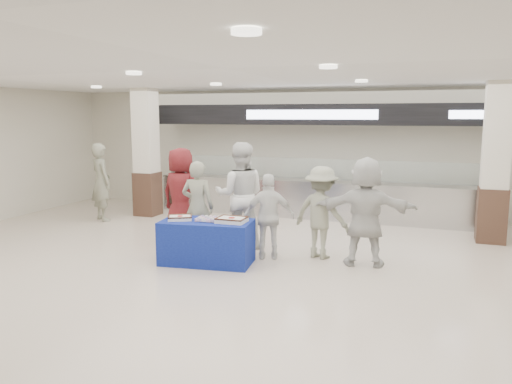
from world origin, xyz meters
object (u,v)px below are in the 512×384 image
at_px(civilian_white, 365,212).
at_px(soldier_bg, 101,182).
at_px(soldier_b, 321,213).
at_px(chef_tall, 240,195).
at_px(display_table, 207,242).
at_px(sheet_cake_right, 232,219).
at_px(cupcake_tray, 208,219).
at_px(chef_short, 269,217).
at_px(sheet_cake_left, 180,217).
at_px(soldier_a, 198,207).
at_px(civilian_maroon, 181,194).

relative_size(civilian_white, soldier_bg, 0.99).
bearing_deg(soldier_b, chef_tall, 11.05).
bearing_deg(soldier_b, civilian_white, -175.57).
relative_size(display_table, sheet_cake_right, 3.23).
relative_size(cupcake_tray, civilian_white, 0.22).
xyz_separation_m(chef_tall, chef_short, (0.79, -0.58, -0.25)).
distance_m(sheet_cake_left, soldier_b, 2.49).
bearing_deg(soldier_b, sheet_cake_left, 44.52).
distance_m(sheet_cake_right, soldier_b, 1.64).
relative_size(sheet_cake_left, cupcake_tray, 1.25).
bearing_deg(chef_tall, display_table, 65.72).
height_order(cupcake_tray, chef_short, chef_short).
height_order(soldier_a, chef_short, soldier_a).
xyz_separation_m(chef_short, soldier_b, (0.85, 0.38, 0.06)).
bearing_deg(cupcake_tray, soldier_bg, 149.27).
height_order(soldier_a, civilian_white, civilian_white).
distance_m(chef_tall, soldier_b, 1.66).
distance_m(sheet_cake_right, cupcake_tray, 0.44).
bearing_deg(civilian_maroon, soldier_b, -177.78).
bearing_deg(sheet_cake_right, civilian_maroon, 141.65).
height_order(display_table, sheet_cake_left, sheet_cake_left).
relative_size(cupcake_tray, chef_tall, 0.20).
bearing_deg(civilian_white, sheet_cake_left, 8.72).
height_order(civilian_maroon, soldier_a, civilian_maroon).
height_order(sheet_cake_left, civilian_white, civilian_white).
bearing_deg(chef_short, cupcake_tray, 16.86).
bearing_deg(cupcake_tray, civilian_maroon, 132.57).
xyz_separation_m(civilian_maroon, chef_tall, (1.35, -0.13, 0.07)).
distance_m(chef_tall, chef_short, 1.01).
height_order(chef_short, soldier_bg, soldier_bg).
bearing_deg(civilian_white, civilian_maroon, -15.97).
relative_size(display_table, soldier_b, 0.94).
relative_size(civilian_maroon, soldier_b, 1.15).
bearing_deg(soldier_bg, cupcake_tray, 179.86).
bearing_deg(cupcake_tray, soldier_b, 29.85).
relative_size(cupcake_tray, civilian_maroon, 0.21).
bearing_deg(sheet_cake_left, civilian_maroon, 117.69).
bearing_deg(civilian_maroon, soldier_a, 144.49).
bearing_deg(soldier_b, chef_short, 41.98).
distance_m(display_table, soldier_a, 0.94).
xyz_separation_m(cupcake_tray, soldier_a, (-0.50, 0.63, 0.07)).
height_order(sheet_cake_left, soldier_b, soldier_b).
bearing_deg(display_table, soldier_a, 119.70).
height_order(display_table, civilian_white, civilian_white).
relative_size(sheet_cake_right, civilian_white, 0.26).
height_order(sheet_cake_right, civilian_maroon, civilian_maroon).
bearing_deg(chef_short, display_table, 16.76).
distance_m(cupcake_tray, soldier_bg, 4.60).
bearing_deg(chef_short, sheet_cake_left, 9.71).
height_order(display_table, soldier_bg, soldier_bg).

